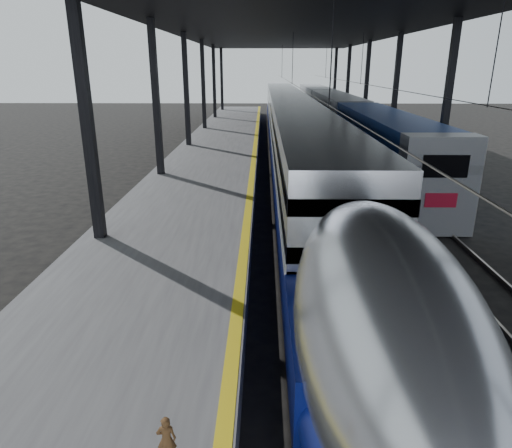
{
  "coord_description": "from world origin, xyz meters",
  "views": [
    {
      "loc": [
        -0.08,
        -9.95,
        6.68
      ],
      "look_at": [
        -0.3,
        3.55,
        2.0
      ],
      "focal_mm": 32.0,
      "sensor_mm": 36.0,
      "label": 1
    }
  ],
  "objects": [
    {
      "name": "canopy",
      "position": [
        1.9,
        20.0,
        9.12
      ],
      "size": [
        18.0,
        75.0,
        9.47
      ],
      "color": "black",
      "rests_on": "ground"
    },
    {
      "name": "ground",
      "position": [
        0.0,
        0.0,
        0.0
      ],
      "size": [
        160.0,
        160.0,
        0.0
      ],
      "primitive_type": "plane",
      "color": "black",
      "rests_on": "ground"
    },
    {
      "name": "child",
      "position": [
        -1.51,
        -4.59,
        1.4
      ],
      "size": [
        0.31,
        0.22,
        0.81
      ],
      "primitive_type": "imported",
      "rotation": [
        0.0,
        0.0,
        3.24
      ],
      "color": "#4F331A",
      "rests_on": "platform"
    },
    {
      "name": "rails",
      "position": [
        4.5,
        20.0,
        0.08
      ],
      "size": [
        6.52,
        80.0,
        0.16
      ],
      "color": "slate",
      "rests_on": "ground"
    },
    {
      "name": "second_train",
      "position": [
        7.0,
        34.94,
        2.1
      ],
      "size": [
        3.0,
        56.05,
        4.14
      ],
      "color": "navy",
      "rests_on": "ground"
    },
    {
      "name": "tgv_train",
      "position": [
        2.0,
        24.59,
        2.09
      ],
      "size": [
        3.12,
        65.2,
        4.47
      ],
      "color": "silver",
      "rests_on": "ground"
    },
    {
      "name": "platform",
      "position": [
        -3.5,
        20.0,
        0.5
      ],
      "size": [
        6.0,
        80.0,
        1.0
      ],
      "primitive_type": "cube",
      "color": "#4C4C4F",
      "rests_on": "ground"
    },
    {
      "name": "yellow_strip",
      "position": [
        -0.7,
        20.0,
        1.0
      ],
      "size": [
        0.3,
        80.0,
        0.01
      ],
      "primitive_type": "cube",
      "color": "gold",
      "rests_on": "platform"
    }
  ]
}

